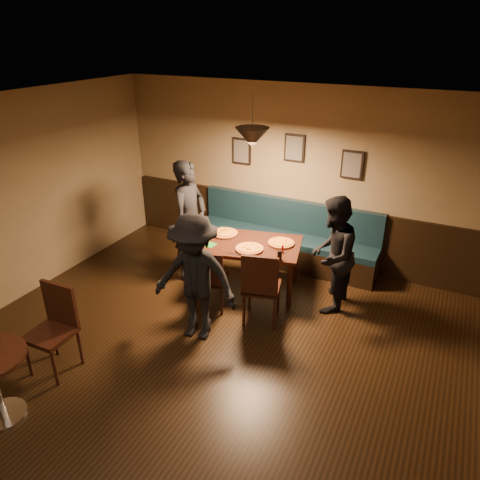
# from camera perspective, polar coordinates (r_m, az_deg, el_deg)

# --- Properties ---
(floor) EXTENTS (7.00, 7.00, 0.00)m
(floor) POSITION_cam_1_polar(r_m,az_deg,el_deg) (5.15, -8.32, -18.10)
(floor) COLOR black
(floor) RESTS_ON ground
(ceiling) EXTENTS (7.00, 7.00, 0.00)m
(ceiling) POSITION_cam_1_polar(r_m,az_deg,el_deg) (3.82, -11.02, 14.07)
(ceiling) COLOR silver
(ceiling) RESTS_ON ground
(wall_back) EXTENTS (6.00, 0.00, 6.00)m
(wall_back) POSITION_cam_1_polar(r_m,az_deg,el_deg) (7.19, 6.83, 8.11)
(wall_back) COLOR #8C704F
(wall_back) RESTS_ON ground
(wainscot) EXTENTS (5.88, 0.06, 1.00)m
(wainscot) POSITION_cam_1_polar(r_m,az_deg,el_deg) (7.48, 6.40, 1.45)
(wainscot) COLOR black
(wainscot) RESTS_ON ground
(booth_bench) EXTENTS (3.00, 0.60, 1.00)m
(booth_bench) POSITION_cam_1_polar(r_m,az_deg,el_deg) (7.25, 5.65, 0.68)
(booth_bench) COLOR #0F232D
(booth_bench) RESTS_ON ground
(picture_left) EXTENTS (0.32, 0.04, 0.42)m
(picture_left) POSITION_cam_1_polar(r_m,az_deg,el_deg) (7.42, 0.22, 11.23)
(picture_left) COLOR black
(picture_left) RESTS_ON wall_back
(picture_center) EXTENTS (0.32, 0.04, 0.42)m
(picture_center) POSITION_cam_1_polar(r_m,az_deg,el_deg) (7.04, 6.94, 11.54)
(picture_center) COLOR black
(picture_center) RESTS_ON wall_back
(picture_right) EXTENTS (0.32, 0.04, 0.42)m
(picture_right) POSITION_cam_1_polar(r_m,az_deg,el_deg) (6.85, 14.05, 9.26)
(picture_right) COLOR black
(picture_right) RESTS_ON wall_back
(pendant_lamp) EXTENTS (0.44, 0.44, 0.25)m
(pendant_lamp) POSITION_cam_1_polar(r_m,az_deg,el_deg) (5.86, 1.56, 12.90)
(pendant_lamp) COLOR black
(pendant_lamp) RESTS_ON ceiling
(dining_table) EXTENTS (1.56, 1.19, 0.74)m
(dining_table) POSITION_cam_1_polar(r_m,az_deg,el_deg) (6.53, 1.37, -3.39)
(dining_table) COLOR black
(dining_table) RESTS_ON floor
(chair_near_left) EXTENTS (0.49, 0.49, 0.91)m
(chair_near_left) POSITION_cam_1_polar(r_m,az_deg,el_deg) (6.10, -3.61, -4.81)
(chair_near_left) COLOR #33180E
(chair_near_left) RESTS_ON floor
(chair_near_right) EXTENTS (0.56, 0.56, 1.04)m
(chair_near_right) POSITION_cam_1_polar(r_m,az_deg,el_deg) (5.80, 2.80, -5.75)
(chair_near_right) COLOR black
(chair_near_right) RESTS_ON floor
(diner_left) EXTENTS (0.45, 0.68, 1.84)m
(diner_left) POSITION_cam_1_polar(r_m,az_deg,el_deg) (6.70, -6.37, 2.40)
(diner_left) COLOR black
(diner_left) RESTS_ON floor
(diner_right) EXTENTS (0.63, 0.79, 1.61)m
(diner_right) POSITION_cam_1_polar(r_m,az_deg,el_deg) (6.04, 11.65, -1.85)
(diner_right) COLOR black
(diner_right) RESTS_ON floor
(diner_front) EXTENTS (1.12, 0.73, 1.63)m
(diner_front) POSITION_cam_1_polar(r_m,az_deg,el_deg) (5.39, -5.75, -4.87)
(diner_front) COLOR black
(diner_front) RESTS_ON floor
(pizza_a) EXTENTS (0.46, 0.46, 0.04)m
(pizza_a) POSITION_cam_1_polar(r_m,az_deg,el_deg) (6.63, -1.96, 0.88)
(pizza_a) COLOR gold
(pizza_a) RESTS_ON dining_table
(pizza_b) EXTENTS (0.51, 0.51, 0.04)m
(pizza_b) POSITION_cam_1_polar(r_m,az_deg,el_deg) (6.17, 1.20, -1.10)
(pizza_b) COLOR gold
(pizza_b) RESTS_ON dining_table
(pizza_c) EXTENTS (0.48, 0.48, 0.04)m
(pizza_c) POSITION_cam_1_polar(r_m,az_deg,el_deg) (6.36, 5.25, -0.36)
(pizza_c) COLOR gold
(pizza_c) RESTS_ON dining_table
(soda_glass) EXTENTS (0.07, 0.07, 0.14)m
(soda_glass) POSITION_cam_1_polar(r_m,az_deg,el_deg) (5.91, 5.05, -1.95)
(soda_glass) COLOR black
(soda_glass) RESTS_ON dining_table
(tabasco_bottle) EXTENTS (0.04, 0.04, 0.13)m
(tabasco_bottle) POSITION_cam_1_polar(r_m,az_deg,el_deg) (6.10, 5.43, -1.08)
(tabasco_bottle) COLOR #890604
(tabasco_bottle) RESTS_ON dining_table
(napkin_a) EXTENTS (0.17, 0.17, 0.01)m
(napkin_a) POSITION_cam_1_polar(r_m,az_deg,el_deg) (6.80, -2.07, 1.36)
(napkin_a) COLOR #1B6825
(napkin_a) RESTS_ON dining_table
(napkin_b) EXTENTS (0.18, 0.18, 0.01)m
(napkin_b) POSITION_cam_1_polar(r_m,az_deg,el_deg) (6.33, -3.87, -0.61)
(napkin_b) COLOR #1C6B1D
(napkin_b) RESTS_ON dining_table
(cutlery_set) EXTENTS (0.16, 0.07, 0.00)m
(cutlery_set) POSITION_cam_1_polar(r_m,az_deg,el_deg) (6.05, -0.45, -1.85)
(cutlery_set) COLOR #B7B7BB
(cutlery_set) RESTS_ON dining_table
(cafe_chair_far) EXTENTS (0.46, 0.46, 1.01)m
(cafe_chair_far) POSITION_cam_1_polar(r_m,az_deg,el_deg) (5.41, -22.97, -10.75)
(cafe_chair_far) COLOR black
(cafe_chair_far) RESTS_ON floor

